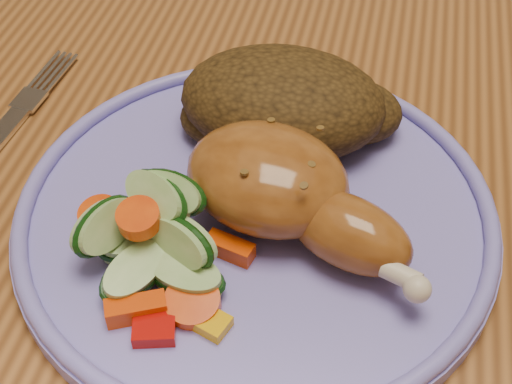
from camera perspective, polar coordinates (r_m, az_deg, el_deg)
dining_table at (r=0.58m, az=11.77°, el=-0.19°), size 0.90×1.40×0.75m
plate at (r=0.43m, az=-0.00°, el=-1.94°), size 0.29×0.29×0.01m
plate_rim at (r=0.42m, az=-0.00°, el=-0.94°), size 0.29×0.29×0.01m
chicken_leg at (r=0.41m, az=2.44°, el=0.10°), size 0.15×0.12×0.05m
rice_pilaf at (r=0.47m, az=2.50°, el=7.05°), size 0.14×0.10×0.06m
vegetable_pile at (r=0.39m, az=-8.21°, el=-3.87°), size 0.11×0.11×0.05m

